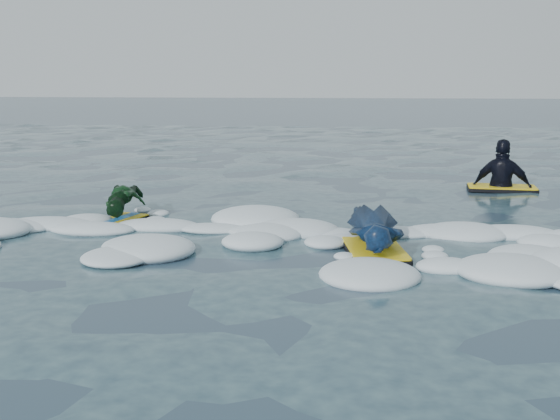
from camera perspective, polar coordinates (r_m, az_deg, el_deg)
The scene contains 5 objects.
ground at distance 7.55m, azimuth -1.77°, elevation -4.46°, with size 120.00×120.00×0.00m, color #172B38.
foam_band at distance 8.55m, azimuth -0.81°, elevation -2.65°, with size 12.00×3.10×0.30m, color white, non-canonical shape.
prone_woman_unit at distance 8.20m, azimuth 7.70°, elevation -1.66°, with size 0.80×1.75×0.45m.
prone_child_unit at distance 10.07m, azimuth -12.53°, elevation 0.57°, with size 0.77×1.30×0.48m.
waiting_rider_unit at distance 13.00m, azimuth 17.58°, elevation 1.64°, with size 1.23×0.75×1.77m.
Camera 1 is at (1.02, -7.22, 1.99)m, focal length 45.00 mm.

